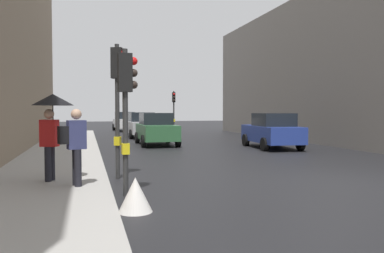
# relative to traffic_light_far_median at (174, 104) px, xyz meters

# --- Properties ---
(ground_plane) EXTENTS (120.00, 120.00, 0.00)m
(ground_plane) POSITION_rel_traffic_light_far_median_xyz_m (-0.66, -23.34, -2.43)
(ground_plane) COLOR black
(sidewalk_kerb) EXTENTS (3.06, 40.00, 0.16)m
(sidewalk_kerb) POSITION_rel_traffic_light_far_median_xyz_m (-8.11, -17.34, -2.35)
(sidewalk_kerb) COLOR #A8A5A0
(sidewalk_kerb) RESTS_ON ground
(building_facade_right) EXTENTS (12.00, 25.78, 8.81)m
(building_facade_right) POSITION_rel_traffic_light_far_median_xyz_m (11.27, -10.38, 1.97)
(building_facade_right) COLOR slate
(building_facade_right) RESTS_ON ground
(traffic_light_far_median) EXTENTS (0.25, 0.43, 3.52)m
(traffic_light_far_median) POSITION_rel_traffic_light_far_median_xyz_m (0.00, 0.00, 0.00)
(traffic_light_far_median) COLOR #2D2D2D
(traffic_light_far_median) RESTS_ON ground
(traffic_light_near_right) EXTENTS (0.45, 0.33, 3.72)m
(traffic_light_near_right) POSITION_rel_traffic_light_far_median_xyz_m (-6.26, -21.35, 0.13)
(traffic_light_near_right) COLOR #2D2D2D
(traffic_light_near_right) RESTS_ON ground
(traffic_light_near_left) EXTENTS (0.44, 0.26, 3.24)m
(traffic_light_near_left) POSITION_rel_traffic_light_far_median_xyz_m (-6.26, -23.63, -0.19)
(traffic_light_near_left) COLOR #2D2D2D
(traffic_light_near_left) RESTS_ON ground
(car_silver_hatchback) EXTENTS (2.09, 4.24, 1.76)m
(car_silver_hatchback) POSITION_rel_traffic_light_far_median_xyz_m (-3.41, -4.93, -1.55)
(car_silver_hatchback) COLOR #BCBCC1
(car_silver_hatchback) RESTS_ON ground
(car_blue_van) EXTENTS (2.25, 4.32, 1.76)m
(car_blue_van) POSITION_rel_traffic_light_far_median_xyz_m (1.85, -14.47, -1.55)
(car_blue_van) COLOR navy
(car_blue_van) RESTS_ON ground
(car_white_compact) EXTENTS (2.14, 4.26, 1.76)m
(car_white_compact) POSITION_rel_traffic_light_far_median_xyz_m (-3.70, 4.17, -1.55)
(car_white_compact) COLOR silver
(car_white_compact) RESTS_ON ground
(car_green_estate) EXTENTS (2.04, 4.21, 1.76)m
(car_green_estate) POSITION_rel_traffic_light_far_median_xyz_m (-3.42, -11.08, -1.55)
(car_green_estate) COLOR #2D6038
(car_green_estate) RESTS_ON ground
(pedestrian_with_umbrella) EXTENTS (1.00, 1.00, 2.14)m
(pedestrian_with_umbrella) POSITION_rel_traffic_light_far_median_xyz_m (-7.93, -22.17, -0.59)
(pedestrian_with_umbrella) COLOR black
(pedestrian_with_umbrella) RESTS_ON sidewalk_kerb
(pedestrian_with_grey_backpack) EXTENTS (0.65, 0.42, 1.77)m
(pedestrian_with_grey_backpack) POSITION_rel_traffic_light_far_median_xyz_m (-7.38, -23.00, -1.27)
(pedestrian_with_grey_backpack) COLOR black
(pedestrian_with_grey_backpack) RESTS_ON sidewalk_kerb
(warning_sign_triangle) EXTENTS (0.64, 0.64, 0.65)m
(warning_sign_triangle) POSITION_rel_traffic_light_far_median_xyz_m (-6.24, -25.06, -2.11)
(warning_sign_triangle) COLOR silver
(warning_sign_triangle) RESTS_ON ground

